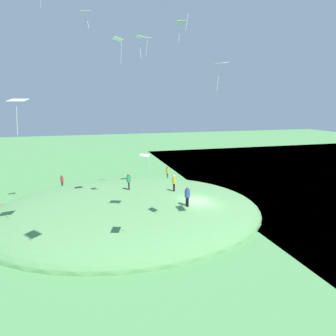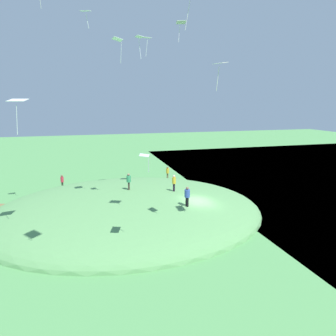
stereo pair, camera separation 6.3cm
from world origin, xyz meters
The scene contains 15 objects.
ground_plane centered at (0.00, 0.00, 0.00)m, with size 160.00×160.00×0.00m, color #529350.
grass_hill centered at (6.03, -3.57, 0.00)m, with size 26.26×22.31×4.07m, color #5D9857.
person_walking_path centered at (5.77, -4.23, 3.06)m, with size 0.55×0.55×1.65m.
person_watching_kites centered at (12.71, -13.92, 1.11)m, with size 0.45×0.45×1.74m.
person_with_child centered at (-0.50, -12.64, 1.68)m, with size 0.45×0.45×1.69m.
person_near_shore centered at (1.54, 1.11, 2.80)m, with size 0.63×0.63×1.75m.
person_on_hilltop centered at (1.53, -2.91, 2.95)m, with size 0.46×0.46×1.65m.
kite_0 centered at (13.87, 1.99, 10.50)m, with size 1.39×1.15×2.37m.
kite_2 centered at (3.77, -4.50, 16.19)m, with size 1.04×0.84×1.72m.
kite_4 centered at (9.04, -3.69, 17.86)m, with size 1.03×0.89×1.43m.
kite_6 centered at (6.80, -0.74, 15.20)m, with size 0.81×1.10×1.91m.
kite_7 centered at (1.55, 6.81, 12.66)m, with size 0.84×0.95×1.70m.
kite_9 centered at (6.27, 6.75, 7.28)m, with size 0.79×0.96×1.16m.
kite_10 centered at (5.35, 0.63, 15.14)m, with size 0.61×0.79×1.64m.
kite_11 centered at (0.98, -2.81, 17.31)m, with size 1.09×1.35×1.73m.
Camera 1 is at (9.75, 24.36, 10.40)m, focal length 32.17 mm.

